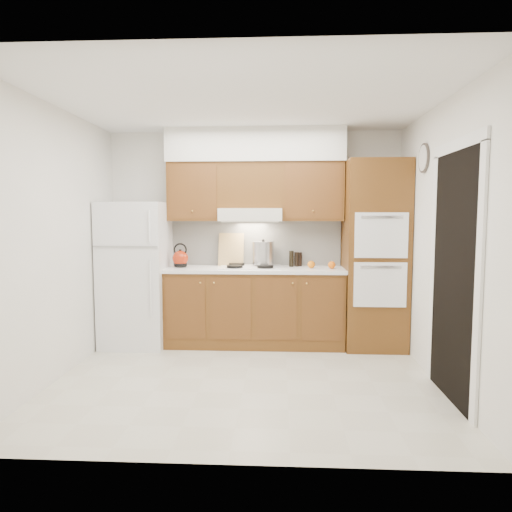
{
  "coord_description": "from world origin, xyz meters",
  "views": [
    {
      "loc": [
        0.32,
        -4.24,
        1.58
      ],
      "look_at": [
        0.08,
        0.45,
        1.15
      ],
      "focal_mm": 32.0,
      "sensor_mm": 36.0,
      "label": 1
    }
  ],
  "objects": [
    {
      "name": "backsplash",
      "position": [
        0.02,
        1.49,
        1.22
      ],
      "size": [
        2.11,
        0.03,
        0.56
      ],
      "primitive_type": "cube",
      "color": "white",
      "rests_on": "countertop"
    },
    {
      "name": "wall_right",
      "position": [
        1.8,
        0.0,
        1.3
      ],
      "size": [
        0.02,
        3.0,
        2.6
      ],
      "primitive_type": "cube",
      "color": "white",
      "rests_on": "floor"
    },
    {
      "name": "cutting_board",
      "position": [
        -0.28,
        1.39,
        1.14
      ],
      "size": [
        0.32,
        0.12,
        0.41
      ],
      "primitive_type": "cube",
      "rotation": [
        -0.21,
        0.0,
        -0.06
      ],
      "color": "tan",
      "rests_on": "countertop"
    },
    {
      "name": "fridge",
      "position": [
        -1.41,
        1.14,
        0.86
      ],
      "size": [
        0.75,
        0.72,
        1.72
      ],
      "primitive_type": "cube",
      "color": "white",
      "rests_on": "floor"
    },
    {
      "name": "condiment_c",
      "position": [
        0.57,
        1.41,
        1.03
      ],
      "size": [
        0.06,
        0.06,
        0.17
      ],
      "primitive_type": "cylinder",
      "rotation": [
        0.0,
        0.0,
        -0.04
      ],
      "color": "black",
      "rests_on": "countertop"
    },
    {
      "name": "doorway",
      "position": [
        1.79,
        -0.35,
        1.05
      ],
      "size": [
        0.02,
        0.9,
        2.1
      ],
      "primitive_type": "cube",
      "color": "black",
      "rests_on": "floor"
    },
    {
      "name": "condiment_a",
      "position": [
        0.47,
        1.34,
        1.04
      ],
      "size": [
        0.06,
        0.06,
        0.2
      ],
      "primitive_type": "cylinder",
      "rotation": [
        0.0,
        0.0,
        -0.1
      ],
      "color": "black",
      "rests_on": "countertop"
    },
    {
      "name": "orange_far",
      "position": [
        0.7,
        1.18,
        0.98
      ],
      "size": [
        0.11,
        0.11,
        0.09
      ],
      "primitive_type": "sphere",
      "rotation": [
        0.0,
        0.0,
        0.24
      ],
      "color": "orange",
      "rests_on": "countertop"
    },
    {
      "name": "ceiling",
      "position": [
        0.0,
        0.0,
        2.6
      ],
      "size": [
        3.6,
        3.6,
        0.0
      ],
      "primitive_type": "plane",
      "color": "white",
      "rests_on": "wall_back"
    },
    {
      "name": "countertop",
      "position": [
        0.03,
        1.19,
        0.92
      ],
      "size": [
        2.13,
        0.62,
        0.04
      ],
      "primitive_type": "cube",
      "color": "white",
      "rests_on": "base_cabinets"
    },
    {
      "name": "range_hood",
      "position": [
        -0.02,
        1.27,
        1.57
      ],
      "size": [
        0.75,
        0.45,
        0.15
      ],
      "primitive_type": "cube",
      "color": "silver",
      "rests_on": "wall_back"
    },
    {
      "name": "upper_cab_over_hood",
      "position": [
        -0.02,
        1.33,
        1.92
      ],
      "size": [
        0.75,
        0.33,
        0.55
      ],
      "primitive_type": "cube",
      "color": "brown",
      "rests_on": "range_hood"
    },
    {
      "name": "wall_clock",
      "position": [
        1.79,
        0.55,
        2.15
      ],
      "size": [
        0.02,
        0.3,
        0.3
      ],
      "primitive_type": "cylinder",
      "rotation": [
        0.0,
        1.57,
        0.0
      ],
      "color": "#3F3833",
      "rests_on": "wall_right"
    },
    {
      "name": "wall_back",
      "position": [
        0.0,
        1.5,
        1.3
      ],
      "size": [
        3.6,
        0.02,
        2.6
      ],
      "primitive_type": "cube",
      "color": "white",
      "rests_on": "floor"
    },
    {
      "name": "oven_cabinet",
      "position": [
        1.44,
        1.18,
        1.1
      ],
      "size": [
        0.7,
        0.65,
        2.2
      ],
      "primitive_type": "cube",
      "color": "brown",
      "rests_on": "floor"
    },
    {
      "name": "upper_cab_left",
      "position": [
        -0.71,
        1.33,
        1.85
      ],
      "size": [
        0.63,
        0.33,
        0.7
      ],
      "primitive_type": "cube",
      "color": "brown",
      "rests_on": "wall_back"
    },
    {
      "name": "cooktop",
      "position": [
        -0.02,
        1.21,
        0.95
      ],
      "size": [
        0.74,
        0.5,
        0.01
      ],
      "primitive_type": "cube",
      "color": "white",
      "rests_on": "countertop"
    },
    {
      "name": "condiment_b",
      "position": [
        0.53,
        1.37,
        1.03
      ],
      "size": [
        0.07,
        0.07,
        0.18
      ],
      "primitive_type": "cylinder",
      "rotation": [
        0.0,
        0.0,
        0.32
      ],
      "color": "black",
      "rests_on": "countertop"
    },
    {
      "name": "soffit",
      "position": [
        0.03,
        1.32,
        2.4
      ],
      "size": [
        2.13,
        0.36,
        0.4
      ],
      "primitive_type": "cube",
      "color": "silver",
      "rests_on": "wall_back"
    },
    {
      "name": "orange_near",
      "position": [
        0.94,
        1.15,
        0.98
      ],
      "size": [
        0.1,
        0.1,
        0.09
      ],
      "primitive_type": "sphere",
      "rotation": [
        0.0,
        0.0,
        0.19
      ],
      "color": "orange",
      "rests_on": "countertop"
    },
    {
      "name": "kettle",
      "position": [
        -0.88,
        1.21,
        1.05
      ],
      "size": [
        0.25,
        0.25,
        0.19
      ],
      "primitive_type": "sphere",
      "rotation": [
        0.0,
        0.0,
        0.41
      ],
      "color": "#97210B",
      "rests_on": "countertop"
    },
    {
      "name": "base_cabinets",
      "position": [
        0.02,
        1.2,
        0.45
      ],
      "size": [
        2.11,
        0.6,
        0.9
      ],
      "primitive_type": "cube",
      "color": "brown",
      "rests_on": "floor"
    },
    {
      "name": "stock_pot",
      "position": [
        0.12,
        1.29,
        1.11
      ],
      "size": [
        0.33,
        0.33,
        0.27
      ],
      "primitive_type": "cylinder",
      "rotation": [
        0.0,
        0.0,
        -0.34
      ],
      "color": "silver",
      "rests_on": "cooktop"
    },
    {
      "name": "wall_left",
      "position": [
        -1.8,
        0.0,
        1.3
      ],
      "size": [
        0.02,
        3.0,
        2.6
      ],
      "primitive_type": "cube",
      "color": "white",
      "rests_on": "floor"
    },
    {
      "name": "upper_cab_right",
      "position": [
        0.72,
        1.33,
        1.85
      ],
      "size": [
        0.73,
        0.33,
        0.7
      ],
      "primitive_type": "cube",
      "color": "brown",
      "rests_on": "wall_back"
    },
    {
      "name": "floor",
      "position": [
        0.0,
        0.0,
        0.0
      ],
      "size": [
        3.6,
        3.6,
        0.0
      ],
      "primitive_type": "plane",
      "color": "beige",
      "rests_on": "ground"
    }
  ]
}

